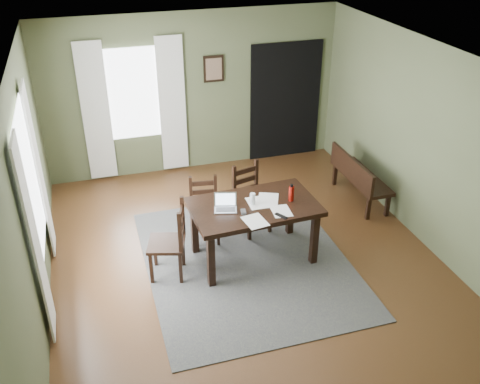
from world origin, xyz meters
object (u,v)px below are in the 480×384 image
object	(u,v)px
chair_back_left	(205,211)
bench	(358,175)
chair_end	(171,242)
laptop	(225,205)
water_bottle	(291,193)
dining_table	(254,211)
chair_back_right	(251,199)

from	to	relation	value
chair_back_left	bench	xyz separation A→B (m)	(2.54, 0.36, -0.00)
chair_end	laptop	distance (m)	0.82
laptop	water_bottle	bearing A→B (deg)	11.34
dining_table	laptop	world-z (taller)	laptop
chair_back_right	laptop	distance (m)	0.94
water_bottle	chair_back_left	bearing A→B (deg)	145.98
dining_table	laptop	distance (m)	0.40
chair_end	chair_back_right	bearing A→B (deg)	135.88
bench	chair_back_right	bearing A→B (deg)	99.75
bench	laptop	xyz separation A→B (m)	(-2.41, -0.98, 0.42)
bench	laptop	distance (m)	2.63
dining_table	chair_back_right	world-z (taller)	chair_back_right
chair_end	chair_back_left	size ratio (longest dim) A/B	1.12
bench	water_bottle	distance (m)	1.92
dining_table	chair_back_right	bearing A→B (deg)	72.32
chair_back_right	chair_end	bearing A→B (deg)	-166.94
dining_table	water_bottle	world-z (taller)	water_bottle
chair_back_right	bench	distance (m)	1.89
dining_table	bench	xyz separation A→B (m)	(2.04, 1.00, -0.27)
dining_table	laptop	xyz separation A→B (m)	(-0.37, 0.02, 0.15)
chair_end	bench	size ratio (longest dim) A/B	0.77
chair_back_left	chair_end	bearing A→B (deg)	-122.96
chair_back_right	laptop	size ratio (longest dim) A/B	3.01
chair_back_right	water_bottle	xyz separation A→B (m)	(0.31, -0.71, 0.44)
dining_table	laptop	size ratio (longest dim) A/B	5.01
chair_end	chair_back_right	size ratio (longest dim) A/B	1.03
chair_back_right	bench	xyz separation A→B (m)	(1.86, 0.32, -0.04)
dining_table	chair_end	distance (m)	1.12
chair_end	laptop	bearing A→B (deg)	111.55
dining_table	chair_back_left	distance (m)	0.86
chair_back_left	dining_table	bearing A→B (deg)	-43.45
chair_end	water_bottle	distance (m)	1.65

